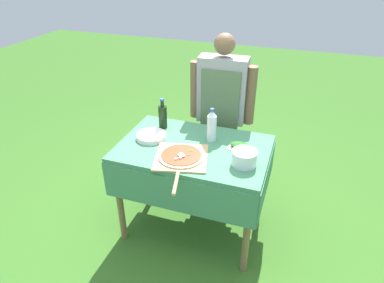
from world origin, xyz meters
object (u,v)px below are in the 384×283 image
at_px(prep_table, 194,159).
at_px(mixing_tub, 244,158).
at_px(water_bottle, 212,126).
at_px(herb_container, 241,146).
at_px(pizza_on_peel, 181,157).
at_px(plate_stack, 151,136).
at_px(oil_bottle, 163,116).
at_px(person_cook, 222,106).

bearing_deg(prep_table, mixing_tub, -15.49).
distance_m(water_bottle, herb_container, 0.27).
relative_size(pizza_on_peel, herb_container, 3.11).
distance_m(pizza_on_peel, herb_container, 0.45).
height_order(prep_table, mixing_tub, mixing_tub).
bearing_deg(plate_stack, herb_container, 5.75).
bearing_deg(prep_table, plate_stack, 177.85).
bearing_deg(oil_bottle, person_cook, 43.23).
xyz_separation_m(oil_bottle, herb_container, (0.67, -0.13, -0.08)).
relative_size(prep_table, water_bottle, 4.28).
bearing_deg(herb_container, person_cook, 119.32).
bearing_deg(mixing_tub, oil_bottle, 156.48).
bearing_deg(person_cook, mixing_tub, 113.79).
xyz_separation_m(herb_container, plate_stack, (-0.68, -0.07, -0.00)).
height_order(oil_bottle, mixing_tub, oil_bottle).
relative_size(person_cook, mixing_tub, 8.61).
height_order(person_cook, oil_bottle, person_cook).
xyz_separation_m(pizza_on_peel, plate_stack, (-0.32, 0.20, 0.00)).
bearing_deg(herb_container, water_bottle, 167.25).
relative_size(mixing_tub, plate_stack, 0.74).
distance_m(oil_bottle, mixing_tub, 0.80).
relative_size(pizza_on_peel, oil_bottle, 2.48).
bearing_deg(person_cook, prep_table, 81.66).
relative_size(person_cook, oil_bottle, 5.94).
distance_m(pizza_on_peel, plate_stack, 0.38).
bearing_deg(person_cook, oil_bottle, 40.69).
bearing_deg(water_bottle, pizza_on_peel, -111.02).
relative_size(person_cook, pizza_on_peel, 2.39).
bearing_deg(plate_stack, prep_table, -2.15).
bearing_deg(water_bottle, herb_container, -12.75).
xyz_separation_m(oil_bottle, water_bottle, (0.43, -0.07, 0.02)).
distance_m(person_cook, water_bottle, 0.44).
bearing_deg(pizza_on_peel, mixing_tub, -3.80).
xyz_separation_m(person_cook, herb_container, (0.28, -0.49, -0.07)).
distance_m(person_cook, pizza_on_peel, 0.77).
xyz_separation_m(person_cook, oil_bottle, (-0.39, -0.37, 0.01)).
height_order(pizza_on_peel, herb_container, same).
distance_m(prep_table, plate_stack, 0.37).
bearing_deg(pizza_on_peel, person_cook, 69.41).
xyz_separation_m(prep_table, plate_stack, (-0.35, 0.01, 0.13)).
bearing_deg(pizza_on_peel, prep_table, 67.31).
relative_size(oil_bottle, water_bottle, 0.96).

